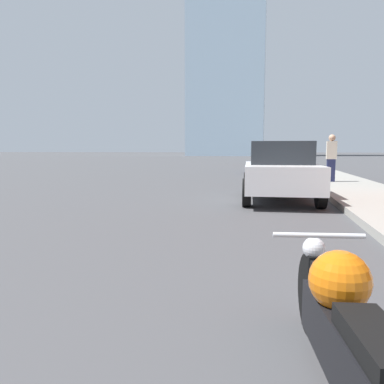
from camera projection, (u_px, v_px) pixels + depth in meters
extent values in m
cube|color=gray|center=(296.00, 163.00, 35.89)|extent=(2.39, 240.00, 0.15)
cube|color=#9EB7CC|center=(229.00, 13.00, 84.16)|extent=(16.65, 16.65, 64.13)
cylinder|color=black|center=(313.00, 294.00, 2.72)|extent=(0.17, 0.59, 0.59)
cube|color=black|center=(353.00, 353.00, 1.89)|extent=(0.39, 1.29, 0.31)
sphere|color=orange|center=(340.00, 281.00, 2.11)|extent=(0.35, 0.35, 0.35)
cube|color=black|center=(377.00, 341.00, 1.59)|extent=(0.28, 0.60, 0.10)
sphere|color=silver|center=(314.00, 248.00, 2.71)|extent=(0.16, 0.16, 0.16)
cylinder|color=silver|center=(319.00, 235.00, 2.58)|extent=(0.62, 0.11, 0.04)
cube|color=silver|center=(280.00, 176.00, 9.78)|extent=(1.94, 3.95, 0.64)
cube|color=#23282D|center=(280.00, 153.00, 9.71)|extent=(1.58, 1.93, 0.57)
cylinder|color=black|center=(247.00, 184.00, 11.12)|extent=(0.23, 0.68, 0.67)
cylinder|color=black|center=(305.00, 184.00, 10.87)|extent=(0.23, 0.68, 0.67)
cylinder|color=black|center=(247.00, 193.00, 8.76)|extent=(0.23, 0.68, 0.67)
cylinder|color=black|center=(321.00, 194.00, 8.51)|extent=(0.23, 0.68, 0.67)
cube|color=#1E3899|center=(274.00, 161.00, 21.88)|extent=(2.20, 3.99, 0.61)
cube|color=#23282D|center=(274.00, 150.00, 21.81)|extent=(1.75, 1.97, 0.68)
cylinder|color=black|center=(260.00, 166.00, 23.30)|extent=(0.26, 0.73, 0.71)
cylinder|color=black|center=(290.00, 166.00, 22.81)|extent=(0.26, 0.73, 0.71)
cylinder|color=black|center=(256.00, 167.00, 21.02)|extent=(0.26, 0.73, 0.71)
cylinder|color=black|center=(289.00, 168.00, 20.53)|extent=(0.26, 0.73, 0.71)
cube|color=red|center=(273.00, 158.00, 32.64)|extent=(2.06, 4.27, 0.63)
cube|color=#23282D|center=(274.00, 150.00, 32.56)|extent=(1.68, 2.08, 0.73)
cylinder|color=black|center=(264.00, 161.00, 34.14)|extent=(0.23, 0.67, 0.66)
cylinder|color=black|center=(284.00, 161.00, 33.71)|extent=(0.23, 0.67, 0.66)
cylinder|color=black|center=(262.00, 162.00, 31.63)|extent=(0.23, 0.67, 0.66)
cylinder|color=black|center=(284.00, 162.00, 31.21)|extent=(0.23, 0.67, 0.66)
cube|color=#1E2347|center=(331.00, 170.00, 14.00)|extent=(0.29, 0.20, 0.84)
cube|color=beige|center=(332.00, 150.00, 13.92)|extent=(0.36, 0.20, 0.67)
sphere|color=tan|center=(332.00, 138.00, 13.87)|extent=(0.25, 0.25, 0.25)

